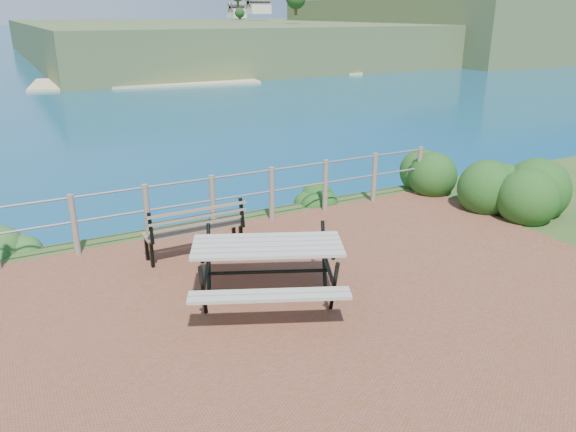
{
  "coord_description": "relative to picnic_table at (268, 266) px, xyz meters",
  "views": [
    {
      "loc": [
        -3.14,
        -5.47,
        3.66
      ],
      "look_at": [
        0.57,
        1.6,
        0.75
      ],
      "focal_mm": 35.0,
      "sensor_mm": 36.0,
      "label": 1
    }
  ],
  "objects": [
    {
      "name": "safety_railing",
      "position": [
        0.27,
        2.78,
        0.05
      ],
      "size": [
        9.4,
        0.1,
        1.0
      ],
      "color": "#6B5B4C",
      "rests_on": "ground"
    },
    {
      "name": "shrub_right_edge",
      "position": [
        5.3,
        2.92,
        -0.52
      ],
      "size": [
        1.12,
        1.12,
        1.59
      ],
      "primitive_type": "ellipsoid",
      "color": "#1A3E13",
      "rests_on": "ground"
    },
    {
      "name": "park_bench",
      "position": [
        -0.37,
        1.91,
        0.06
      ],
      "size": [
        1.58,
        0.41,
        0.89
      ],
      "rotation": [
        0.0,
        0.0,
        0.01
      ],
      "color": "brown",
      "rests_on": "ground"
    },
    {
      "name": "shrub_lip_east",
      "position": [
        2.82,
        3.35,
        -0.52
      ],
      "size": [
        0.75,
        0.75,
        0.48
      ],
      "primitive_type": "ellipsoid",
      "color": "#1A3E13",
      "rests_on": "ground"
    },
    {
      "name": "shrub_lip_west",
      "position": [
        -2.98,
        3.54,
        -0.52
      ],
      "size": [
        0.78,
        0.78,
        0.53
      ],
      "primitive_type": "ellipsoid",
      "color": "#1E5122",
      "rests_on": "ground"
    },
    {
      "name": "ground",
      "position": [
        0.27,
        -0.57,
        -0.52
      ],
      "size": [
        10.0,
        7.0,
        0.12
      ],
      "primitive_type": "cube",
      "color": "brown",
      "rests_on": "ground"
    },
    {
      "name": "picnic_table",
      "position": [
        0.0,
        0.0,
        0.0
      ],
      "size": [
        2.09,
        1.56,
        0.82
      ],
      "rotation": [
        0.0,
        0.0,
        -0.42
      ],
      "color": "#9B978B",
      "rests_on": "ground"
    },
    {
      "name": "shrub_right_front",
      "position": [
        5.69,
        0.94,
        -0.52
      ],
      "size": [
        1.47,
        1.47,
        2.08
      ],
      "primitive_type": "ellipsoid",
      "color": "#1A3E13",
      "rests_on": "ground"
    },
    {
      "name": "distant_bay",
      "position": [
        173.34,
        202.03,
        -2.05
      ],
      "size": [
        290.0,
        232.36,
        24.0
      ],
      "color": "#3A552A",
      "rests_on": "ground"
    }
  ]
}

